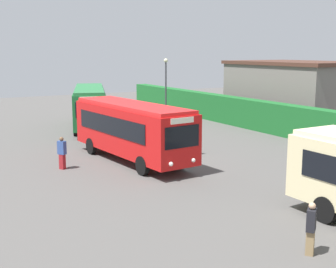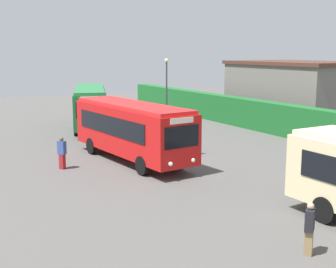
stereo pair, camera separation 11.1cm
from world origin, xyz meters
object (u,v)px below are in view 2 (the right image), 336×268
Objects in this scene: bus_green at (90,105)px; person_left at (125,115)px; person_center at (62,152)px; lamppost at (167,82)px; person_far at (309,228)px; person_right at (192,140)px; bus_red at (132,128)px.

person_left is at bearing 110.97° from bus_green.
person_left is at bearing -160.17° from person_center.
person_left is 0.30× the size of lamppost.
lamppost is (-26.24, 9.51, 2.59)m from person_far.
person_right is at bearing 126.08° from person_far.
bus_green reaches higher than bus_red.
lamppost is at bearing 114.08° from bus_green.
person_left is 26.29m from person_far.
person_far reaches higher than person_left.
person_far is at bearing 133.68° from person_left.
person_left is (-11.84, 4.82, -1.03)m from bus_red.
person_right is 1.05× the size of person_far.
lamppost reaches higher than person_center.
bus_green is 5.81× the size of person_center.
lamppost reaches higher than bus_green.
bus_green is 13.02m from person_center.
bus_green is 1.82× the size of lamppost.
person_center reaches higher than person_far.
lamppost is at bearing -118.44° from person_left.
person_center is 1.03× the size of person_far.
person_far is 28.03m from lamppost.
person_right is at bearing -22.61° from lamppost.
bus_green is at bearing 166.15° from bus_red.
person_center is 7.82m from person_right.
person_left is at bearing 131.85° from person_far.
bus_green is at bearing -169.84° from person_right.
lamppost reaches higher than person_far.
bus_green is 6.00× the size of person_far.
person_center is at bearing -93.74° from person_right.
lamppost is at bearing 138.13° from bus_red.
bus_red is at bearing -36.41° from lamppost.
bus_red reaches higher than person_right.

